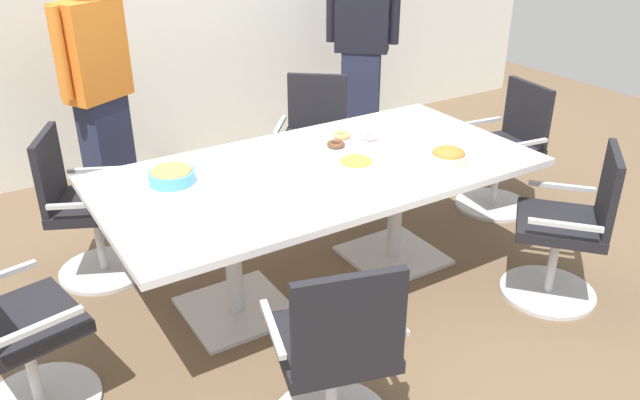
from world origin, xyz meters
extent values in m
cube|color=brown|center=(0.00, 0.00, -0.01)|extent=(10.00, 10.00, 0.01)
cube|color=white|center=(0.00, 0.00, 0.73)|extent=(2.40, 1.20, 0.04)
cube|color=silver|center=(-0.55, 0.00, 0.01)|extent=(0.56, 0.56, 0.02)
cylinder|color=silver|center=(-0.55, 0.00, 0.37)|extent=(0.09, 0.09, 0.69)
cube|color=silver|center=(0.55, 0.00, 0.01)|extent=(0.56, 0.56, 0.02)
cylinder|color=silver|center=(0.55, 0.00, 0.37)|extent=(0.09, 0.09, 0.69)
cylinder|color=silver|center=(-1.07, 0.80, 0.01)|extent=(0.72, 0.72, 0.02)
cylinder|color=silver|center=(-1.07, 0.80, 0.23)|extent=(0.05, 0.05, 0.41)
cube|color=black|center=(-1.07, 0.80, 0.46)|extent=(0.61, 0.61, 0.06)
cube|color=black|center=(-1.26, 0.89, 0.70)|extent=(0.22, 0.41, 0.42)
cube|color=silver|center=(-0.96, 1.02, 0.58)|extent=(0.35, 0.18, 0.02)
cube|color=silver|center=(-1.17, 0.58, 0.58)|extent=(0.35, 0.18, 0.02)
cylinder|color=silver|center=(-1.62, -0.19, 0.23)|extent=(0.05, 0.05, 0.41)
cube|color=black|center=(-1.62, -0.19, 0.46)|extent=(0.54, 0.54, 0.06)
cube|color=silver|center=(-1.58, -0.43, 0.58)|extent=(0.37, 0.10, 0.02)
cylinder|color=silver|center=(-0.56, -0.99, 0.23)|extent=(0.05, 0.05, 0.41)
cube|color=black|center=(-0.56, -0.99, 0.46)|extent=(0.57, 0.57, 0.06)
cube|color=black|center=(-0.62, -1.19, 0.70)|extent=(0.43, 0.16, 0.42)
cube|color=silver|center=(-0.79, -0.92, 0.58)|extent=(0.13, 0.36, 0.02)
cube|color=silver|center=(-0.32, -1.06, 0.58)|extent=(0.13, 0.36, 0.02)
cylinder|color=silver|center=(1.07, -0.80, 0.01)|extent=(0.76, 0.76, 0.02)
cylinder|color=silver|center=(1.07, -0.80, 0.23)|extent=(0.05, 0.05, 0.41)
cube|color=black|center=(1.07, -0.80, 0.46)|extent=(0.65, 0.65, 0.06)
cube|color=black|center=(1.20, -0.96, 0.70)|extent=(0.35, 0.32, 0.42)
cube|color=silver|center=(0.88, -0.96, 0.58)|extent=(0.27, 0.30, 0.02)
cube|color=silver|center=(1.25, -0.64, 0.58)|extent=(0.27, 0.30, 0.02)
cylinder|color=silver|center=(1.62, 0.19, 0.01)|extent=(0.61, 0.61, 0.02)
cylinder|color=silver|center=(1.62, 0.19, 0.23)|extent=(0.05, 0.05, 0.41)
cube|color=black|center=(1.62, 0.19, 0.46)|extent=(0.52, 0.52, 0.06)
cube|color=black|center=(1.83, 0.16, 0.70)|extent=(0.10, 0.44, 0.42)
cube|color=silver|center=(1.59, -0.06, 0.58)|extent=(0.37, 0.08, 0.02)
cube|color=silver|center=(1.66, 0.43, 0.58)|extent=(0.37, 0.08, 0.02)
cylinder|color=silver|center=(0.56, 0.99, 0.01)|extent=(0.76, 0.76, 0.02)
cylinder|color=silver|center=(0.56, 0.99, 0.23)|extent=(0.05, 0.05, 0.41)
cube|color=black|center=(0.56, 0.99, 0.46)|extent=(0.65, 0.65, 0.06)
cube|color=black|center=(0.69, 1.15, 0.70)|extent=(0.36, 0.31, 0.42)
cube|color=silver|center=(0.75, 0.83, 0.58)|extent=(0.26, 0.30, 0.02)
cube|color=silver|center=(0.37, 1.14, 0.58)|extent=(0.26, 0.30, 0.02)
cube|color=#232842|center=(-0.74, 1.67, 0.41)|extent=(0.38, 0.33, 0.83)
cube|color=orange|center=(-0.74, 1.67, 1.16)|extent=(0.49, 0.41, 0.66)
cylinder|color=orange|center=(-0.51, 1.80, 1.19)|extent=(0.11, 0.11, 0.59)
cylinder|color=orange|center=(-0.98, 1.54, 1.19)|extent=(0.11, 0.11, 0.59)
cube|color=#232842|center=(1.44, 1.65, 0.44)|extent=(0.37, 0.36, 0.89)
cube|color=black|center=(1.44, 1.65, 1.24)|extent=(0.47, 0.46, 0.70)
cylinder|color=black|center=(1.64, 1.47, 1.27)|extent=(0.11, 0.11, 0.63)
cylinder|color=black|center=(1.25, 1.83, 1.27)|extent=(0.11, 0.11, 0.63)
cylinder|color=white|center=(0.13, -0.16, 0.78)|extent=(0.20, 0.20, 0.06)
ellipsoid|color=yellow|center=(0.13, -0.16, 0.81)|extent=(0.17, 0.17, 0.06)
cylinder|color=#4C9EC6|center=(-0.76, 0.24, 0.78)|extent=(0.24, 0.24, 0.06)
ellipsoid|color=tan|center=(-0.76, 0.24, 0.81)|extent=(0.21, 0.21, 0.06)
cylinder|color=beige|center=(0.60, -0.37, 0.79)|extent=(0.21, 0.21, 0.08)
ellipsoid|color=#AD702D|center=(0.60, -0.37, 0.83)|extent=(0.18, 0.18, 0.07)
cylinder|color=white|center=(0.35, 0.18, 0.76)|extent=(0.34, 0.34, 0.01)
torus|color=pink|center=(0.47, 0.19, 0.78)|extent=(0.11, 0.11, 0.03)
torus|color=tan|center=(0.34, 0.30, 0.78)|extent=(0.11, 0.11, 0.03)
torus|color=brown|center=(0.23, 0.19, 0.78)|extent=(0.11, 0.11, 0.03)
torus|color=white|center=(0.33, 0.06, 0.78)|extent=(0.11, 0.11, 0.03)
cylinder|color=white|center=(-0.08, 0.25, 0.75)|extent=(0.19, 0.19, 0.01)
cylinder|color=silver|center=(-0.08, 0.25, 0.76)|extent=(0.19, 0.19, 0.01)
cylinder|color=white|center=(-0.08, 0.25, 0.77)|extent=(0.19, 0.19, 0.01)
cylinder|color=silver|center=(-0.08, 0.25, 0.77)|extent=(0.19, 0.19, 0.01)
cylinder|color=white|center=(-0.08, 0.25, 0.78)|extent=(0.19, 0.19, 0.01)
cylinder|color=silver|center=(-0.08, 0.25, 0.78)|extent=(0.19, 0.19, 0.01)
cylinder|color=white|center=(-0.08, 0.25, 0.79)|extent=(0.19, 0.19, 0.01)
cube|color=white|center=(0.83, 0.07, 0.79)|extent=(0.19, 0.19, 0.08)
camera|label=1|loc=(-1.71, -2.74, 2.14)|focal=35.95mm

